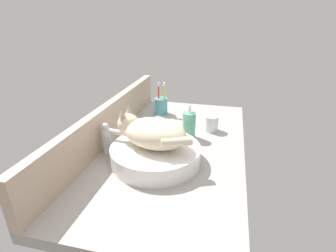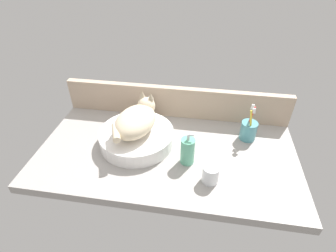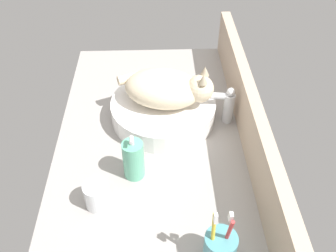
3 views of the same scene
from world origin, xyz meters
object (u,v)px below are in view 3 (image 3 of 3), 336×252
object	(u,v)px
soap_dispenser	(134,159)
toothbrush_cup	(220,248)
water_glass	(97,196)
cat	(167,88)
sink_basin	(163,110)
faucet	(226,104)

from	to	relation	value
soap_dispenser	toothbrush_cup	xyz separation A→B (cm)	(27.48, 20.96, -1.38)
soap_dispenser	water_glass	world-z (taller)	soap_dispenser
soap_dispenser	toothbrush_cup	distance (cm)	34.59
cat	sink_basin	bearing A→B (deg)	-98.93
cat	toothbrush_cup	bearing A→B (deg)	11.41
sink_basin	cat	bearing A→B (deg)	81.07
sink_basin	water_glass	size ratio (longest dim) A/B	4.52
cat	water_glass	bearing A→B (deg)	-29.77
faucet	water_glass	size ratio (longest dim) A/B	1.75
sink_basin	soap_dispenser	xyz separation A→B (cm)	(24.97, -9.07, 2.86)
cat	soap_dispenser	bearing A→B (deg)	-22.83
soap_dispenser	water_glass	bearing A→B (deg)	-43.08
toothbrush_cup	faucet	bearing A→B (deg)	170.23
sink_basin	cat	xyz separation A→B (cm)	(0.21, 1.35, 9.22)
soap_dispenser	water_glass	size ratio (longest dim) A/B	2.03
soap_dispenser	water_glass	xyz separation A→B (cm)	(10.30, -9.63, -2.97)
faucet	cat	bearing A→B (deg)	-95.88
sink_basin	water_glass	xyz separation A→B (cm)	(35.26, -18.70, -0.11)
sink_basin	toothbrush_cup	distance (cm)	53.80
soap_dispenser	toothbrush_cup	world-z (taller)	toothbrush_cup
faucet	toothbrush_cup	distance (cm)	51.06
soap_dispenser	toothbrush_cup	size ratio (longest dim) A/B	0.84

